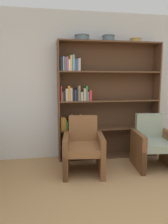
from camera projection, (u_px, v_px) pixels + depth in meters
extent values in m
cube|color=silver|center=(104.00, 86.00, 4.29)|extent=(12.00, 0.06, 2.75)
cube|color=brown|center=(59.00, 102.00, 3.98)|extent=(0.02, 0.30, 2.19)
cube|color=brown|center=(156.00, 100.00, 4.32)|extent=(0.02, 0.30, 2.19)
cube|color=brown|center=(110.00, 42.00, 3.99)|extent=(1.89, 0.30, 0.03)
cube|color=brown|center=(108.00, 156.00, 4.31)|extent=(1.89, 0.30, 0.03)
cube|color=#492F1E|center=(107.00, 101.00, 4.29)|extent=(1.89, 0.01, 2.19)
cube|color=#994C99|center=(62.00, 153.00, 4.08)|extent=(0.03, 0.14, 0.23)
cube|color=white|center=(64.00, 154.00, 4.11)|extent=(0.02, 0.18, 0.18)
cube|color=#7F6B4C|center=(66.00, 154.00, 4.09)|extent=(0.03, 0.14, 0.19)
cube|color=white|center=(68.00, 154.00, 4.10)|extent=(0.03, 0.14, 0.20)
cube|color=red|center=(70.00, 154.00, 4.10)|extent=(0.03, 0.13, 0.19)
cube|color=orange|center=(71.00, 154.00, 4.12)|extent=(0.03, 0.17, 0.18)
cube|color=#388C47|center=(74.00, 151.00, 4.12)|extent=(0.04, 0.16, 0.28)
cube|color=#7F6B4C|center=(75.00, 152.00, 4.13)|extent=(0.02, 0.16, 0.23)
cube|color=#7F6B4C|center=(77.00, 152.00, 4.14)|extent=(0.03, 0.17, 0.23)
cube|color=brown|center=(109.00, 128.00, 4.23)|extent=(1.89, 0.30, 0.02)
cube|color=orange|center=(62.00, 124.00, 4.00)|extent=(0.03, 0.15, 0.24)
cube|color=gold|center=(64.00, 124.00, 3.99)|extent=(0.02, 0.13, 0.23)
cube|color=orange|center=(65.00, 124.00, 4.02)|extent=(0.02, 0.16, 0.21)
cube|color=#388C47|center=(67.00, 125.00, 4.02)|extent=(0.02, 0.16, 0.16)
cube|color=black|center=(69.00, 123.00, 4.03)|extent=(0.03, 0.17, 0.23)
cube|color=red|center=(71.00, 125.00, 4.02)|extent=(0.03, 0.12, 0.17)
cube|color=white|center=(73.00, 122.00, 4.05)|extent=(0.04, 0.19, 0.26)
cube|color=gold|center=(75.00, 123.00, 4.05)|extent=(0.02, 0.17, 0.24)
cube|color=#669EB2|center=(77.00, 125.00, 4.06)|extent=(0.04, 0.17, 0.17)
cube|color=#388C47|center=(79.00, 124.00, 4.04)|extent=(0.03, 0.13, 0.20)
cube|color=orange|center=(81.00, 122.00, 4.06)|extent=(0.03, 0.16, 0.27)
cube|color=#4C756B|center=(83.00, 124.00, 4.09)|extent=(0.04, 0.18, 0.17)
cube|color=#994C99|center=(85.00, 123.00, 4.08)|extent=(0.02, 0.17, 0.23)
cube|color=#B2A899|center=(87.00, 123.00, 4.07)|extent=(0.04, 0.14, 0.24)
cube|color=brown|center=(109.00, 101.00, 4.15)|extent=(1.89, 0.30, 0.02)
cube|color=red|center=(61.00, 94.00, 3.91)|extent=(0.02, 0.15, 0.27)
cube|color=#7F6B4C|center=(62.00, 96.00, 3.93)|extent=(0.02, 0.15, 0.17)
cube|color=black|center=(64.00, 96.00, 3.92)|extent=(0.03, 0.13, 0.19)
cube|color=#B2A899|center=(66.00, 95.00, 3.94)|extent=(0.04, 0.16, 0.22)
cube|color=orange|center=(69.00, 93.00, 3.95)|extent=(0.04, 0.17, 0.27)
cube|color=#B2A899|center=(71.00, 94.00, 3.94)|extent=(0.04, 0.14, 0.24)
cube|color=black|center=(73.00, 95.00, 3.96)|extent=(0.03, 0.15, 0.21)
cube|color=#334CB2|center=(75.00, 95.00, 3.97)|extent=(0.02, 0.16, 0.20)
cube|color=black|center=(77.00, 94.00, 3.96)|extent=(0.02, 0.14, 0.23)
cube|color=#7F6B4C|center=(79.00, 93.00, 3.98)|extent=(0.04, 0.17, 0.27)
cube|color=#B2A899|center=(82.00, 96.00, 3.99)|extent=(0.04, 0.16, 0.16)
cube|color=#B2A899|center=(84.00, 95.00, 3.99)|extent=(0.04, 0.14, 0.22)
cube|color=#388C47|center=(86.00, 93.00, 4.01)|extent=(0.03, 0.17, 0.27)
cube|color=#994C99|center=(88.00, 96.00, 4.01)|extent=(0.02, 0.15, 0.17)
cube|color=red|center=(90.00, 95.00, 4.03)|extent=(0.04, 0.18, 0.19)
cube|color=brown|center=(110.00, 72.00, 4.07)|extent=(1.89, 0.30, 0.02)
cube|color=black|center=(61.00, 64.00, 3.85)|extent=(0.04, 0.18, 0.24)
cube|color=#669EB2|center=(63.00, 64.00, 3.85)|extent=(0.03, 0.16, 0.25)
cube|color=#7F6B4C|center=(65.00, 64.00, 3.85)|extent=(0.02, 0.15, 0.23)
cube|color=#994C99|center=(67.00, 64.00, 3.86)|extent=(0.04, 0.15, 0.24)
cube|color=white|center=(69.00, 65.00, 3.87)|extent=(0.03, 0.16, 0.20)
cube|color=gold|center=(71.00, 63.00, 3.87)|extent=(0.03, 0.15, 0.27)
cube|color=#669EB2|center=(73.00, 63.00, 3.87)|extent=(0.04, 0.15, 0.28)
cube|color=#334CB2|center=(75.00, 65.00, 3.88)|extent=(0.03, 0.14, 0.21)
cube|color=#4C756B|center=(77.00, 65.00, 3.89)|extent=(0.02, 0.15, 0.20)
cube|color=#B2A899|center=(79.00, 65.00, 3.89)|extent=(0.04, 0.15, 0.22)
cylinder|color=slate|center=(82.00, 38.00, 3.89)|extent=(0.25, 0.25, 0.10)
torus|color=slate|center=(82.00, 36.00, 3.88)|extent=(0.27, 0.27, 0.02)
cylinder|color=slate|center=(108.00, 39.00, 3.97)|extent=(0.21, 0.21, 0.11)
torus|color=slate|center=(109.00, 36.00, 3.97)|extent=(0.23, 0.23, 0.02)
cylinder|color=tan|center=(136.00, 41.00, 4.07)|extent=(0.19, 0.19, 0.07)
torus|color=tan|center=(136.00, 39.00, 4.06)|extent=(0.21, 0.21, 0.02)
cube|color=brown|center=(103.00, 169.00, 3.25)|extent=(0.08, 0.08, 0.38)
cube|color=brown|center=(65.00, 169.00, 3.23)|extent=(0.08, 0.08, 0.38)
cube|color=brown|center=(99.00, 155.00, 3.85)|extent=(0.08, 0.08, 0.38)
cube|color=brown|center=(67.00, 155.00, 3.83)|extent=(0.08, 0.08, 0.38)
cube|color=brown|center=(84.00, 148.00, 3.50)|extent=(0.56, 0.70, 0.12)
cube|color=brown|center=(83.00, 129.00, 3.74)|extent=(0.49, 0.19, 0.46)
cube|color=brown|center=(101.00, 154.00, 3.53)|extent=(0.17, 0.68, 0.62)
cube|color=brown|center=(66.00, 154.00, 3.51)|extent=(0.17, 0.68, 0.62)
cube|color=brown|center=(143.00, 164.00, 3.43)|extent=(0.08, 0.08, 0.38)
cube|color=brown|center=(162.00, 151.00, 4.07)|extent=(0.08, 0.08, 0.38)
cube|color=brown|center=(132.00, 151.00, 4.03)|extent=(0.08, 0.08, 0.38)
cube|color=gray|center=(154.00, 144.00, 3.72)|extent=(0.55, 0.69, 0.12)
cube|color=gray|center=(149.00, 126.00, 3.96)|extent=(0.49, 0.17, 0.46)
cube|color=brown|center=(138.00, 150.00, 3.71)|extent=(0.16, 0.68, 0.62)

